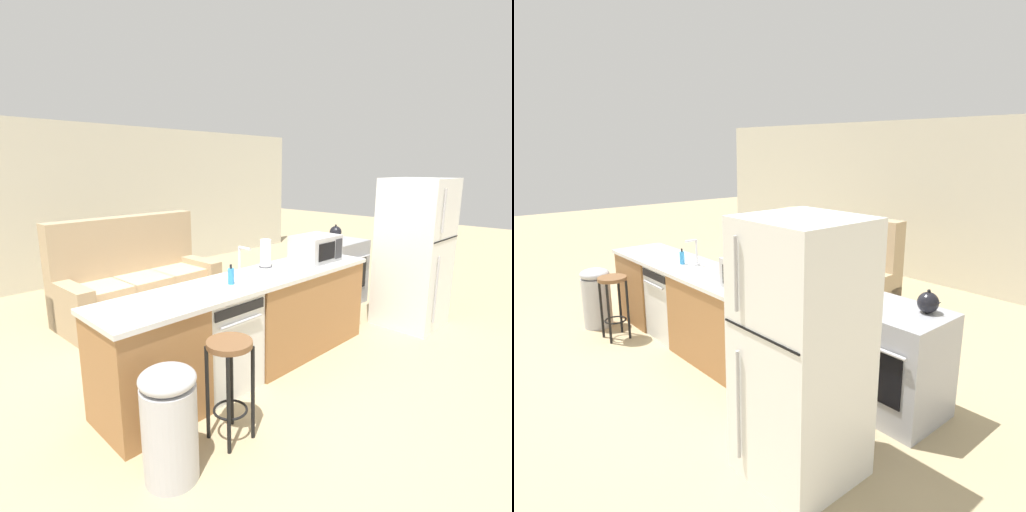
{
  "view_description": "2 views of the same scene",
  "coord_description": "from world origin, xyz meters",
  "views": [
    {
      "loc": [
        -2.29,
        -2.51,
        1.88
      ],
      "look_at": [
        0.57,
        0.35,
        0.99
      ],
      "focal_mm": 28.0,
      "sensor_mm": 36.0,
      "label": 1
    },
    {
      "loc": [
        4.29,
        -2.48,
        2.18
      ],
      "look_at": [
        0.62,
        0.66,
        1.02
      ],
      "focal_mm": 32.0,
      "sensor_mm": 36.0,
      "label": 2
    }
  ],
  "objects": [
    {
      "name": "paper_towel_roll",
      "position": [
        0.56,
        0.2,
        1.04
      ],
      "size": [
        0.14,
        0.14,
        0.28
      ],
      "color": "#4C4C51",
      "rests_on": "kitchen_counter"
    },
    {
      "name": "kettle",
      "position": [
        2.52,
        0.68,
        0.99
      ],
      "size": [
        0.21,
        0.17,
        0.19
      ],
      "color": "black",
      "rests_on": "stove_range"
    },
    {
      "name": "sink_faucet",
      "position": [
        0.08,
        0.05,
        1.03
      ],
      "size": [
        0.07,
        0.18,
        0.3
      ],
      "color": "silver",
      "rests_on": "kitchen_counter"
    },
    {
      "name": "bar_stool",
      "position": [
        -0.65,
        -0.61,
        0.54
      ],
      "size": [
        0.32,
        0.32,
        0.74
      ],
      "color": "brown",
      "rests_on": "ground_plane"
    },
    {
      "name": "soap_bottle",
      "position": [
        -0.1,
        -0.02,
        0.97
      ],
      "size": [
        0.06,
        0.06,
        0.18
      ],
      "color": "#338CCC",
      "rests_on": "kitchen_counter"
    },
    {
      "name": "couch",
      "position": [
        0.13,
        2.11,
        0.39
      ],
      "size": [
        2.03,
        0.98,
        1.27
      ],
      "color": "tan",
      "rests_on": "ground_plane"
    },
    {
      "name": "ground_plane",
      "position": [
        0.0,
        0.0,
        0.0
      ],
      "size": [
        24.0,
        24.0,
        0.0
      ],
      "primitive_type": "plane",
      "color": "tan"
    },
    {
      "name": "microwave",
      "position": [
        1.12,
        -0.0,
        1.04
      ],
      "size": [
        0.5,
        0.37,
        0.28
      ],
      "color": "#B7B7BC",
      "rests_on": "kitchen_counter"
    },
    {
      "name": "kitchen_counter",
      "position": [
        0.24,
        0.0,
        0.42
      ],
      "size": [
        2.94,
        0.66,
        0.9
      ],
      "color": "#9E6B3D",
      "rests_on": "ground_plane"
    },
    {
      "name": "stove_range",
      "position": [
        2.35,
        0.55,
        0.45
      ],
      "size": [
        0.76,
        0.68,
        0.9
      ],
      "color": "#A8AAB2",
      "rests_on": "ground_plane"
    },
    {
      "name": "refrigerator",
      "position": [
        2.35,
        -0.55,
        0.88
      ],
      "size": [
        0.72,
        0.73,
        1.77
      ],
      "color": "white",
      "rests_on": "ground_plane"
    },
    {
      "name": "wall_back",
      "position": [
        0.3,
        4.2,
        1.3
      ],
      "size": [
        10.0,
        0.06,
        2.6
      ],
      "color": "beige",
      "rests_on": "ground_plane"
    },
    {
      "name": "trash_bin",
      "position": [
        -1.15,
        -0.63,
        0.38
      ],
      "size": [
        0.35,
        0.35,
        0.74
      ],
      "color": "#B7B7BC",
      "rests_on": "ground_plane"
    },
    {
      "name": "dishwasher",
      "position": [
        -0.25,
        -0.0,
        0.42
      ],
      "size": [
        0.58,
        0.61,
        0.84
      ],
      "color": "silver",
      "rests_on": "ground_plane"
    }
  ]
}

